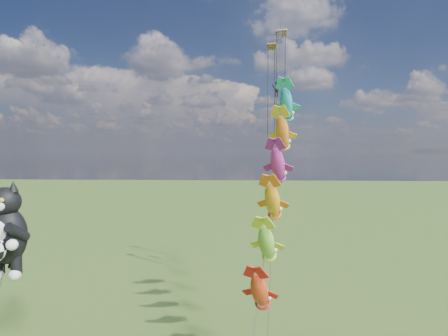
{
  "coord_description": "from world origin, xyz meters",
  "views": [
    {
      "loc": [
        7.83,
        -20.09,
        13.26
      ],
      "look_at": [
        6.39,
        9.11,
        11.95
      ],
      "focal_mm": 30.0,
      "sensor_mm": 36.0,
      "label": 1
    }
  ],
  "objects": [
    {
      "name": "cat_kite_rig",
      "position": [
        -4.32,
        -1.78,
        9.2
      ],
      "size": [
        2.32,
        4.01,
        11.75
      ],
      "rotation": [
        0.0,
        0.0,
        -0.02
      ],
      "color": "brown",
      "rests_on": "ground"
    },
    {
      "name": "fish_windsock_rig",
      "position": [
        9.96,
        4.17,
        11.25
      ],
      "size": [
        4.51,
        15.41,
        20.02
      ],
      "rotation": [
        0.0,
        0.0,
        0.05
      ],
      "color": "brown",
      "rests_on": "ground"
    },
    {
      "name": "parafoil_rig",
      "position": [
        11.05,
        15.71,
        19.92
      ],
      "size": [
        3.33,
        17.47,
        27.18
      ],
      "rotation": [
        0.0,
        0.0,
        -0.06
      ],
      "color": "brown",
      "rests_on": "ground"
    }
  ]
}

